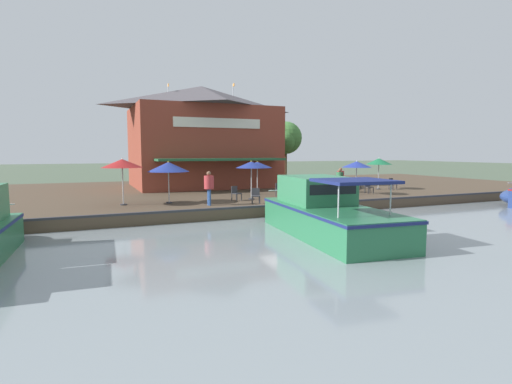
{
  "coord_description": "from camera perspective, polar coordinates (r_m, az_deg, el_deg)",
  "views": [
    {
      "loc": [
        18.51,
        -9.81,
        3.44
      ],
      "look_at": [
        -1.0,
        -1.4,
        1.3
      ],
      "focal_mm": 28.0,
      "sensor_mm": 36.0,
      "label": 1
    }
  ],
  "objects": [
    {
      "name": "cafe_chair_back_row_seat",
      "position": [
        28.56,
        15.79,
        0.79
      ],
      "size": [
        0.47,
        0.47,
        0.85
      ],
      "color": "#2D2D33",
      "rests_on": "quay_deck"
    },
    {
      "name": "tree_downstream_bank",
      "position": [
        37.2,
        -0.98,
        8.7
      ],
      "size": [
        3.97,
        3.78,
        6.77
      ],
      "color": "brown",
      "rests_on": "quay_deck"
    },
    {
      "name": "cafe_chair_facing_river",
      "position": [
        25.66,
        3.39,
        0.46
      ],
      "size": [
        0.52,
        0.52,
        0.85
      ],
      "color": "#2D2D33",
      "rests_on": "quay_deck"
    },
    {
      "name": "patio_umbrella_back_row",
      "position": [
        22.57,
        -12.41,
        3.53
      ],
      "size": [
        2.3,
        2.3,
        2.32
      ],
      "color": "#B7B7B7",
      "rests_on": "quay_deck"
    },
    {
      "name": "patio_umbrella_mid_patio_right",
      "position": [
        22.38,
        -18.58,
        3.9
      ],
      "size": [
        2.15,
        2.15,
        2.5
      ],
      "color": "#B7B7B7",
      "rests_on": "quay_deck"
    },
    {
      "name": "patio_umbrella_mid_patio_left",
      "position": [
        23.87,
        -0.68,
        3.9
      ],
      "size": [
        1.85,
        1.85,
        2.31
      ],
      "color": "#B7B7B7",
      "rests_on": "quay_deck"
    },
    {
      "name": "patio_umbrella_by_entrance",
      "position": [
        31.69,
        17.15,
        4.2
      ],
      "size": [
        1.92,
        1.92,
        2.41
      ],
      "color": "#B7B7B7",
      "rests_on": "quay_deck"
    },
    {
      "name": "cafe_chair_under_first_umbrella",
      "position": [
        31.64,
        14.43,
        1.29
      ],
      "size": [
        0.58,
        0.58,
        0.85
      ],
      "color": "#2D2D33",
      "rests_on": "quay_deck"
    },
    {
      "name": "cafe_chair_mid_patio",
      "position": [
        23.32,
        -2.91,
        -0.07
      ],
      "size": [
        0.57,
        0.57,
        0.85
      ],
      "color": "#2D2D33",
      "rests_on": "quay_deck"
    },
    {
      "name": "cafe_chair_beside_entrance",
      "position": [
        32.01,
        18.87,
        1.21
      ],
      "size": [
        0.52,
        0.52,
        0.85
      ],
      "color": "#2D2D33",
      "rests_on": "quay_deck"
    },
    {
      "name": "person_near_entrance",
      "position": [
        21.3,
        -6.74,
        1.18
      ],
      "size": [
        0.52,
        0.52,
        1.82
      ],
      "color": "#2D5193",
      "rests_on": "quay_deck"
    },
    {
      "name": "cafe_chair_far_corner_seat",
      "position": [
        21.95,
        -0.04,
        -0.43
      ],
      "size": [
        0.55,
        0.55,
        0.85
      ],
      "color": "#2D2D33",
      "rests_on": "quay_deck"
    },
    {
      "name": "tree_upstream_bank",
      "position": [
        41.29,
        4.21,
        7.6
      ],
      "size": [
        3.5,
        3.33,
        5.95
      ],
      "color": "brown",
      "rests_on": "quay_deck"
    },
    {
      "name": "waterfront_restaurant",
      "position": [
        33.77,
        -7.7,
        7.97
      ],
      "size": [
        10.7,
        11.57,
        8.62
      ],
      "color": "brown",
      "rests_on": "quay_deck"
    },
    {
      "name": "motorboat_fourth_along",
      "position": [
        17.01,
        9.05,
        -2.8
      ],
      "size": [
        9.15,
        3.71,
        2.39
      ],
      "color": "#287047",
      "rests_on": "river_water"
    },
    {
      "name": "person_at_quay_edge",
      "position": [
        29.05,
        11.99,
        2.16
      ],
      "size": [
        0.49,
        0.49,
        1.72
      ],
      "color": "#337547",
      "rests_on": "quay_deck"
    },
    {
      "name": "quay_deck",
      "position": [
        31.26,
        -4.91,
        -0.04
      ],
      "size": [
        22.0,
        56.0,
        0.6
      ],
      "primitive_type": "cube",
      "color": "#4C3D2D",
      "rests_on": "ground"
    },
    {
      "name": "ground_plane",
      "position": [
        21.23,
        4.55,
        -3.59
      ],
      "size": [
        220.0,
        220.0,
        0.0
      ],
      "primitive_type": "plane",
      "color": "#4C5B47"
    },
    {
      "name": "patio_umbrella_near_quay_edge",
      "position": [
        26.61,
        0.19,
        3.9
      ],
      "size": [
        1.99,
        1.99,
        2.22
      ],
      "color": "#B7B7B7",
      "rests_on": "quay_deck"
    },
    {
      "name": "quay_edge_fender",
      "position": [
        21.22,
        4.44,
        -1.82
      ],
      "size": [
        0.2,
        50.4,
        0.1
      ],
      "primitive_type": "cube",
      "color": "#2D2D33",
      "rests_on": "quay_deck"
    },
    {
      "name": "patio_umbrella_far_corner",
      "position": [
        27.19,
        14.18,
        3.84
      ],
      "size": [
        1.93,
        1.93,
        2.27
      ],
      "color": "#B7B7B7",
      "rests_on": "quay_deck"
    },
    {
      "name": "person_mid_patio",
      "position": [
        28.11,
        11.86,
        1.97
      ],
      "size": [
        0.47,
        0.47,
        1.67
      ],
      "color": "#4C4C56",
      "rests_on": "quay_deck"
    }
  ]
}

